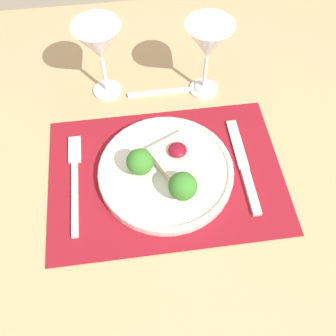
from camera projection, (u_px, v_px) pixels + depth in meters
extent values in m
plane|color=gray|center=(167.00, 290.00, 1.39)|extent=(8.00, 8.00, 0.00)
cube|color=tan|center=(166.00, 179.00, 0.75)|extent=(1.33, 1.11, 0.03)
cylinder|color=tan|center=(316.00, 101.00, 1.38)|extent=(0.06, 0.06, 0.74)
cube|color=maroon|center=(166.00, 175.00, 0.74)|extent=(0.44, 0.31, 0.00)
cylinder|color=silver|center=(168.00, 171.00, 0.73)|extent=(0.25, 0.25, 0.02)
torus|color=silver|center=(168.00, 169.00, 0.73)|extent=(0.25, 0.25, 0.01)
cube|color=beige|center=(177.00, 155.00, 0.73)|extent=(0.11, 0.11, 0.02)
ellipsoid|color=maroon|center=(177.00, 150.00, 0.72)|extent=(0.03, 0.03, 0.01)
cylinder|color=#84B256|center=(141.00, 170.00, 0.71)|extent=(0.01, 0.01, 0.02)
sphere|color=#387A28|center=(140.00, 162.00, 0.69)|extent=(0.05, 0.05, 0.05)
cylinder|color=#84B256|center=(182.00, 194.00, 0.69)|extent=(0.01, 0.01, 0.02)
sphere|color=#387A28|center=(183.00, 186.00, 0.67)|extent=(0.05, 0.05, 0.05)
cube|color=silver|center=(75.00, 198.00, 0.71)|extent=(0.01, 0.16, 0.01)
cube|color=silver|center=(75.00, 150.00, 0.77)|extent=(0.02, 0.06, 0.01)
cube|color=silver|center=(251.00, 191.00, 0.71)|extent=(0.02, 0.10, 0.01)
cube|color=silver|center=(237.00, 144.00, 0.77)|extent=(0.02, 0.12, 0.00)
cube|color=silver|center=(162.00, 92.00, 0.85)|extent=(0.15, 0.01, 0.01)
ellipsoid|color=silver|center=(206.00, 87.00, 0.86)|extent=(0.05, 0.04, 0.02)
cylinder|color=white|center=(203.00, 89.00, 0.86)|extent=(0.06, 0.06, 0.01)
cylinder|color=white|center=(205.00, 73.00, 0.82)|extent=(0.01, 0.01, 0.09)
cone|color=white|center=(208.00, 41.00, 0.75)|extent=(0.09, 0.09, 0.08)
cylinder|color=white|center=(107.00, 90.00, 0.86)|extent=(0.06, 0.06, 0.01)
cylinder|color=white|center=(105.00, 74.00, 0.82)|extent=(0.01, 0.01, 0.09)
cone|color=white|center=(99.00, 42.00, 0.75)|extent=(0.09, 0.09, 0.08)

